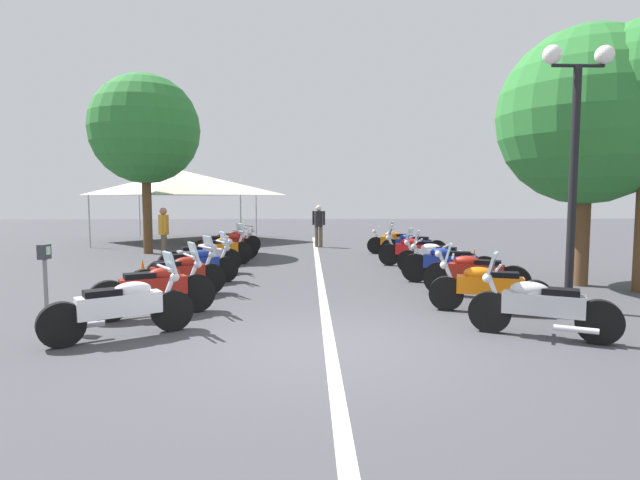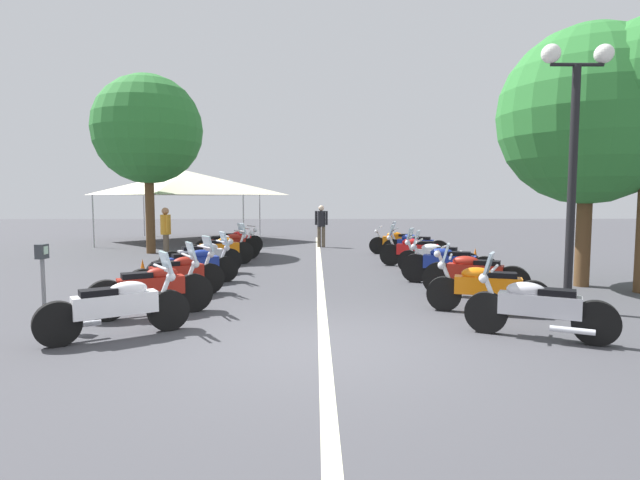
# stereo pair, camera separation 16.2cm
# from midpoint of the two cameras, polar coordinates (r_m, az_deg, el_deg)

# --- Properties ---
(ground_plane) EXTENTS (80.00, 80.00, 0.00)m
(ground_plane) POSITION_cam_midpoint_polar(r_m,az_deg,el_deg) (6.83, 0.46, -12.08)
(ground_plane) COLOR #424247
(lane_centre_stripe) EXTENTS (24.00, 0.16, 0.01)m
(lane_centre_stripe) POSITION_cam_midpoint_polar(r_m,az_deg,el_deg) (13.06, -0.42, -3.90)
(lane_centre_stripe) COLOR beige
(lane_centre_stripe) RESTS_ON ground_plane
(motorcycle_left_row_0) EXTENTS (1.26, 1.83, 1.20)m
(motorcycle_left_row_0) POSITION_cam_midpoint_polar(r_m,az_deg,el_deg) (7.70, -22.07, -6.98)
(motorcycle_left_row_0) COLOR black
(motorcycle_left_row_0) RESTS_ON ground_plane
(motorcycle_left_row_1) EXTENTS (1.11, 1.89, 1.22)m
(motorcycle_left_row_1) POSITION_cam_midpoint_polar(r_m,az_deg,el_deg) (8.88, -18.63, -5.22)
(motorcycle_left_row_1) COLOR black
(motorcycle_left_row_1) RESTS_ON ground_plane
(motorcycle_left_row_2) EXTENTS (1.27, 1.70, 1.21)m
(motorcycle_left_row_2) POSITION_cam_midpoint_polar(r_m,az_deg,el_deg) (10.40, -16.04, -3.77)
(motorcycle_left_row_2) COLOR black
(motorcycle_left_row_2) RESTS_ON ground_plane
(motorcycle_left_row_3) EXTENTS (1.14, 1.92, 1.19)m
(motorcycle_left_row_3) POSITION_cam_midpoint_polar(r_m,az_deg,el_deg) (11.85, -14.37, -2.74)
(motorcycle_left_row_3) COLOR black
(motorcycle_left_row_3) RESTS_ON ground_plane
(motorcycle_left_row_4) EXTENTS (1.14, 1.96, 1.01)m
(motorcycle_left_row_4) POSITION_cam_midpoint_polar(r_m,az_deg,el_deg) (13.20, -13.65, -1.93)
(motorcycle_left_row_4) COLOR black
(motorcycle_left_row_4) RESTS_ON ground_plane
(motorcycle_left_row_5) EXTENTS (1.40, 1.82, 1.23)m
(motorcycle_left_row_5) POSITION_cam_midpoint_polar(r_m,az_deg,el_deg) (14.86, -11.63, -1.09)
(motorcycle_left_row_5) COLOR black
(motorcycle_left_row_5) RESTS_ON ground_plane
(motorcycle_left_row_6) EXTENTS (1.05, 2.00, 1.02)m
(motorcycle_left_row_6) POSITION_cam_midpoint_polar(r_m,az_deg,el_deg) (16.21, -10.83, -0.62)
(motorcycle_left_row_6) COLOR black
(motorcycle_left_row_6) RESTS_ON ground_plane
(motorcycle_left_row_7) EXTENTS (1.29, 1.85, 1.00)m
(motorcycle_left_row_7) POSITION_cam_midpoint_polar(r_m,az_deg,el_deg) (17.77, -10.07, -0.17)
(motorcycle_left_row_7) COLOR black
(motorcycle_left_row_7) RESTS_ON ground_plane
(motorcycle_right_row_0) EXTENTS (1.08, 1.87, 1.19)m
(motorcycle_right_row_0) POSITION_cam_midpoint_polar(r_m,az_deg,el_deg) (7.79, 23.11, -6.88)
(motorcycle_right_row_0) COLOR black
(motorcycle_right_row_0) RESTS_ON ground_plane
(motorcycle_right_row_1) EXTENTS (0.91, 2.00, 1.19)m
(motorcycle_right_row_1) POSITION_cam_midpoint_polar(r_m,az_deg,el_deg) (9.14, 17.98, -5.04)
(motorcycle_right_row_1) COLOR black
(motorcycle_right_row_1) RESTS_ON ground_plane
(motorcycle_right_row_2) EXTENTS (1.07, 1.93, 1.02)m
(motorcycle_right_row_2) POSITION_cam_midpoint_polar(r_m,az_deg,el_deg) (10.46, 16.71, -3.72)
(motorcycle_right_row_2) COLOR black
(motorcycle_right_row_2) RESTS_ON ground_plane
(motorcycle_right_row_3) EXTENTS (0.98, 2.13, 1.23)m
(motorcycle_right_row_3) POSITION_cam_midpoint_polar(r_m,az_deg,el_deg) (11.94, 13.92, -2.57)
(motorcycle_right_row_3) COLOR black
(motorcycle_right_row_3) RESTS_ON ground_plane
(motorcycle_right_row_4) EXTENTS (1.10, 1.98, 1.19)m
(motorcycle_right_row_4) POSITION_cam_midpoint_polar(r_m,az_deg,el_deg) (13.34, 12.69, -1.87)
(motorcycle_right_row_4) COLOR black
(motorcycle_right_row_4) RESTS_ON ground_plane
(motorcycle_right_row_5) EXTENTS (0.92, 2.11, 1.21)m
(motorcycle_right_row_5) POSITION_cam_midpoint_polar(r_m,az_deg,el_deg) (14.74, 10.39, -1.16)
(motorcycle_right_row_5) COLOR black
(motorcycle_right_row_5) RESTS_ON ground_plane
(motorcycle_right_row_6) EXTENTS (0.99, 2.02, 1.22)m
(motorcycle_right_row_6) POSITION_cam_midpoint_polar(r_m,az_deg,el_deg) (16.29, 10.15, -0.57)
(motorcycle_right_row_6) COLOR black
(motorcycle_right_row_6) RESTS_ON ground_plane
(motorcycle_right_row_7) EXTENTS (0.88, 2.07, 0.98)m
(motorcycle_right_row_7) POSITION_cam_midpoint_polar(r_m,az_deg,el_deg) (17.76, 8.42, -0.19)
(motorcycle_right_row_7) COLOR black
(motorcycle_right_row_7) RESTS_ON ground_plane
(street_lamp_twin_globe) EXTENTS (0.32, 1.22, 4.56)m
(street_lamp_twin_globe) POSITION_cam_midpoint_polar(r_m,az_deg,el_deg) (9.83, 26.51, 11.11)
(street_lamp_twin_globe) COLOR black
(street_lamp_twin_globe) RESTS_ON ground_plane
(parking_meter) EXTENTS (0.19, 0.14, 1.29)m
(parking_meter) POSITION_cam_midpoint_polar(r_m,az_deg,el_deg) (8.62, -29.17, -3.05)
(parking_meter) COLOR slate
(parking_meter) RESTS_ON ground_plane
(traffic_cone_1) EXTENTS (0.36, 0.36, 0.61)m
(traffic_cone_1) POSITION_cam_midpoint_polar(r_m,az_deg,el_deg) (11.94, -19.81, -3.61)
(traffic_cone_1) COLOR orange
(traffic_cone_1) RESTS_ON ground_plane
(traffic_cone_2) EXTENTS (0.36, 0.36, 0.61)m
(traffic_cone_2) POSITION_cam_midpoint_polar(r_m,az_deg,el_deg) (14.41, 16.71, -2.12)
(traffic_cone_2) COLOR orange
(traffic_cone_2) RESTS_ON ground_plane
(bystander_0) EXTENTS (0.47, 0.32, 1.67)m
(bystander_0) POSITION_cam_midpoint_polar(r_m,az_deg,el_deg) (16.52, -17.55, 1.12)
(bystander_0) COLOR brown
(bystander_0) RESTS_ON ground_plane
(bystander_1) EXTENTS (0.32, 0.51, 1.67)m
(bystander_1) POSITION_cam_midpoint_polar(r_m,az_deg,el_deg) (20.12, -0.38, 1.97)
(bystander_1) COLOR brown
(bystander_1) RESTS_ON ground_plane
(roadside_tree_0) EXTENTS (3.79, 3.79, 6.26)m
(roadside_tree_0) POSITION_cam_midpoint_polar(r_m,az_deg,el_deg) (18.98, -19.46, 11.72)
(roadside_tree_0) COLOR brown
(roadside_tree_0) RESTS_ON ground_plane
(roadside_tree_1) EXTENTS (3.87, 3.87, 5.71)m
(roadside_tree_1) POSITION_cam_midpoint_polar(r_m,az_deg,el_deg) (12.80, 27.69, 12.26)
(roadside_tree_1) COLOR brown
(roadside_tree_1) RESTS_ON ground_plane
(event_tent) EXTENTS (6.64, 6.64, 3.20)m
(event_tent) POSITION_cam_midpoint_polar(r_m,az_deg,el_deg) (23.79, -15.44, 6.26)
(event_tent) COLOR beige
(event_tent) RESTS_ON ground_plane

